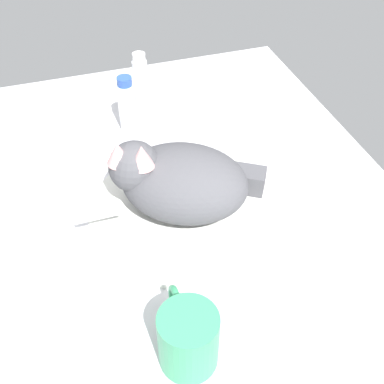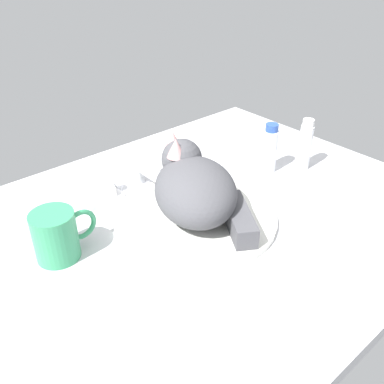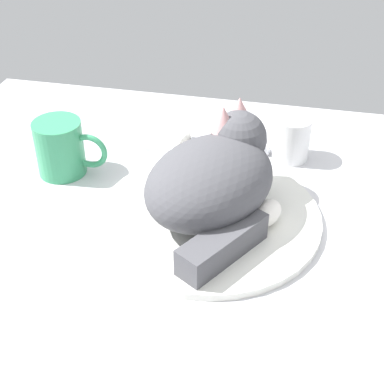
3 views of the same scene
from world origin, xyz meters
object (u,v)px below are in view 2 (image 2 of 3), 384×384
(cat, at_px, (195,187))
(rinse_cup, at_px, (174,154))
(mouthwash_bottle, at_px, (305,146))
(toothpaste_bottle, at_px, (270,150))
(faucet, at_px, (141,174))
(coffee_mug, at_px, (57,235))
(soap_bar, at_px, (101,191))

(cat, bearing_deg, rinse_cup, 62.73)
(rinse_cup, height_order, mouthwash_bottle, mouthwash_bottle)
(rinse_cup, bearing_deg, mouthwash_bottle, -40.77)
(toothpaste_bottle, bearing_deg, faucet, 150.99)
(faucet, distance_m, coffee_mug, 0.30)
(coffee_mug, distance_m, soap_bar, 0.20)
(cat, distance_m, mouthwash_bottle, 0.35)
(coffee_mug, distance_m, rinse_cup, 0.40)
(faucet, relative_size, soap_bar, 2.38)
(faucet, distance_m, toothpaste_bottle, 0.33)
(coffee_mug, bearing_deg, cat, -14.28)
(faucet, bearing_deg, coffee_mug, -156.54)
(coffee_mug, relative_size, mouthwash_bottle, 0.94)
(mouthwash_bottle, bearing_deg, faucet, 150.24)
(soap_bar, distance_m, mouthwash_bottle, 0.52)
(cat, height_order, mouthwash_bottle, cat)
(faucet, height_order, soap_bar, faucet)
(toothpaste_bottle, xyz_separation_m, mouthwash_bottle, (0.08, -0.05, 0.00))
(faucet, bearing_deg, cat, -87.72)
(cat, bearing_deg, faucet, 92.28)
(cat, relative_size, rinse_cup, 3.80)
(toothpaste_bottle, bearing_deg, soap_bar, 157.82)
(rinse_cup, bearing_deg, coffee_mug, -161.47)
(coffee_mug, height_order, toothpaste_bottle, toothpaste_bottle)
(coffee_mug, distance_m, mouthwash_bottle, 0.64)
(rinse_cup, xyz_separation_m, mouthwash_bottle, (0.25, -0.22, 0.02))
(faucet, bearing_deg, toothpaste_bottle, -29.01)
(cat, distance_m, soap_bar, 0.23)
(coffee_mug, relative_size, soap_bar, 2.04)
(cat, xyz_separation_m, mouthwash_bottle, (0.35, -0.02, -0.01))
(cat, bearing_deg, mouthwash_bottle, -2.86)
(faucet, xyz_separation_m, soap_bar, (-0.11, 0.00, -0.00))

